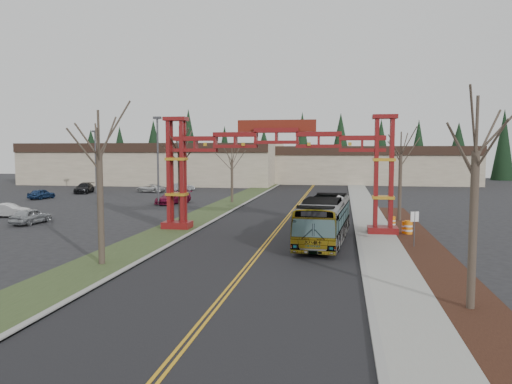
% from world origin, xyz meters
% --- Properties ---
extents(ground, '(200.00, 200.00, 0.00)m').
position_xyz_m(ground, '(0.00, 0.00, 0.00)').
color(ground, black).
rests_on(ground, ground).
extents(road, '(12.00, 110.00, 0.02)m').
position_xyz_m(road, '(0.00, 25.00, 0.01)').
color(road, black).
rests_on(road, ground).
extents(lane_line_left, '(0.12, 100.00, 0.01)m').
position_xyz_m(lane_line_left, '(-0.12, 25.00, 0.03)').
color(lane_line_left, gold).
rests_on(lane_line_left, road).
extents(lane_line_right, '(0.12, 100.00, 0.01)m').
position_xyz_m(lane_line_right, '(0.12, 25.00, 0.03)').
color(lane_line_right, gold).
rests_on(lane_line_right, road).
extents(curb_right, '(0.30, 110.00, 0.15)m').
position_xyz_m(curb_right, '(6.15, 25.00, 0.07)').
color(curb_right, gray).
rests_on(curb_right, ground).
extents(sidewalk_right, '(2.60, 110.00, 0.14)m').
position_xyz_m(sidewalk_right, '(7.60, 25.00, 0.08)').
color(sidewalk_right, gray).
rests_on(sidewalk_right, ground).
extents(landscape_strip, '(2.60, 50.00, 0.12)m').
position_xyz_m(landscape_strip, '(10.20, 10.00, 0.06)').
color(landscape_strip, black).
rests_on(landscape_strip, ground).
extents(grass_median, '(4.00, 110.00, 0.08)m').
position_xyz_m(grass_median, '(-8.00, 25.00, 0.04)').
color(grass_median, '#314020').
rests_on(grass_median, ground).
extents(curb_left, '(0.30, 110.00, 0.15)m').
position_xyz_m(curb_left, '(-6.15, 25.00, 0.07)').
color(curb_left, gray).
rests_on(curb_left, ground).
extents(gateway_arch, '(18.20, 1.60, 8.90)m').
position_xyz_m(gateway_arch, '(0.00, 18.00, 5.98)').
color(gateway_arch, maroon).
rests_on(gateway_arch, ground).
extents(retail_building_west, '(46.00, 22.30, 7.50)m').
position_xyz_m(retail_building_west, '(-30.00, 71.96, 3.76)').
color(retail_building_west, gray).
rests_on(retail_building_west, ground).
extents(retail_building_east, '(38.00, 20.30, 7.00)m').
position_xyz_m(retail_building_east, '(10.00, 79.95, 3.51)').
color(retail_building_east, gray).
rests_on(retail_building_east, ground).
extents(conifer_treeline, '(116.10, 5.60, 13.00)m').
position_xyz_m(conifer_treeline, '(0.25, 92.00, 6.49)').
color(conifer_treeline, black).
rests_on(conifer_treeline, ground).
extents(transit_bus, '(3.54, 11.40, 3.13)m').
position_xyz_m(transit_bus, '(3.82, 14.00, 1.56)').
color(transit_bus, '#9C9DA3').
rests_on(transit_bus, ground).
extents(silver_sedan, '(2.09, 5.11, 1.65)m').
position_xyz_m(silver_sedan, '(2.33, 22.07, 0.82)').
color(silver_sedan, '#A5A8AD').
rests_on(silver_sedan, ground).
extents(parked_car_near_a, '(1.94, 4.11, 1.36)m').
position_xyz_m(parked_car_near_a, '(-21.20, 18.45, 0.68)').
color(parked_car_near_a, '#9FA3A7').
rests_on(parked_car_near_a, ground).
extents(parked_car_near_b, '(4.08, 1.85, 1.30)m').
position_xyz_m(parked_car_near_b, '(-25.92, 21.92, 0.65)').
color(parked_car_near_b, silver).
rests_on(parked_car_near_b, ground).
extents(parked_car_mid_a, '(3.77, 5.49, 1.48)m').
position_xyz_m(parked_car_mid_a, '(-14.58, 35.81, 0.74)').
color(parked_car_mid_a, maroon).
rests_on(parked_car_mid_a, ground).
extents(parked_car_mid_b, '(2.04, 4.05, 1.32)m').
position_xyz_m(parked_car_mid_b, '(-33.25, 38.48, 0.66)').
color(parked_car_mid_b, navy).
rests_on(parked_car_mid_b, ground).
extents(parked_car_far_a, '(3.91, 2.73, 1.22)m').
position_xyz_m(parked_car_far_a, '(-19.55, 54.50, 0.61)').
color(parked_car_far_a, '#95989C').
rests_on(parked_car_far_a, ground).
extents(parked_car_far_b, '(4.73, 2.98, 1.22)m').
position_xyz_m(parked_car_far_b, '(-23.21, 50.48, 0.61)').
color(parked_car_far_b, silver).
rests_on(parked_car_far_b, ground).
extents(parked_car_far_c, '(3.24, 5.40, 1.47)m').
position_xyz_m(parked_car_far_c, '(-32.29, 47.61, 0.73)').
color(parked_car_far_c, black).
rests_on(parked_car_far_c, ground).
extents(bare_tree_median_near, '(3.48, 3.48, 8.46)m').
position_xyz_m(bare_tree_median_near, '(-8.00, 5.23, 6.12)').
color(bare_tree_median_near, '#382D26').
rests_on(bare_tree_median_near, ground).
extents(bare_tree_median_mid, '(3.28, 3.28, 8.27)m').
position_xyz_m(bare_tree_median_mid, '(-8.00, 18.85, 6.06)').
color(bare_tree_median_mid, '#382D26').
rests_on(bare_tree_median_mid, ground).
extents(bare_tree_median_far, '(3.05, 3.05, 6.98)m').
position_xyz_m(bare_tree_median_far, '(-8.00, 38.22, 4.94)').
color(bare_tree_median_far, '#382D26').
rests_on(bare_tree_median_far, ground).
extents(bare_tree_right_near, '(3.19, 3.19, 8.37)m').
position_xyz_m(bare_tree_right_near, '(10.00, 0.36, 6.22)').
color(bare_tree_right_near, '#382D26').
rests_on(bare_tree_right_near, ground).
extents(bare_tree_right_far, '(3.14, 3.14, 7.91)m').
position_xyz_m(bare_tree_right_far, '(10.00, 25.23, 5.79)').
color(bare_tree_right_far, '#382D26').
rests_on(bare_tree_right_far, ground).
extents(light_pole_near, '(0.87, 0.44, 10.04)m').
position_xyz_m(light_pole_near, '(-15.51, 33.59, 5.81)').
color(light_pole_near, '#3F3F44').
rests_on(light_pole_near, ground).
extents(light_pole_mid, '(0.79, 0.39, 9.07)m').
position_xyz_m(light_pole_mid, '(-29.54, 46.00, 5.25)').
color(light_pole_mid, '#3F3F44').
rests_on(light_pole_mid, ground).
extents(light_pole_far, '(0.72, 0.36, 8.31)m').
position_xyz_m(light_pole_far, '(-21.45, 58.28, 4.81)').
color(light_pole_far, '#3F3F44').
rests_on(light_pole_far, ground).
extents(street_sign, '(0.53, 0.21, 2.37)m').
position_xyz_m(street_sign, '(9.59, 13.04, 1.71)').
color(street_sign, '#3F3F44').
rests_on(street_sign, ground).
extents(barrel_south, '(0.60, 0.60, 1.11)m').
position_xyz_m(barrel_south, '(9.86, 17.92, 0.55)').
color(barrel_south, orange).
rests_on(barrel_south, ground).
extents(barrel_mid, '(0.55, 0.55, 1.02)m').
position_xyz_m(barrel_mid, '(9.68, 18.17, 0.51)').
color(barrel_mid, orange).
rests_on(barrel_mid, ground).
extents(barrel_north, '(0.52, 0.52, 0.96)m').
position_xyz_m(barrel_north, '(9.02, 21.27, 0.48)').
color(barrel_north, orange).
rests_on(barrel_north, ground).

